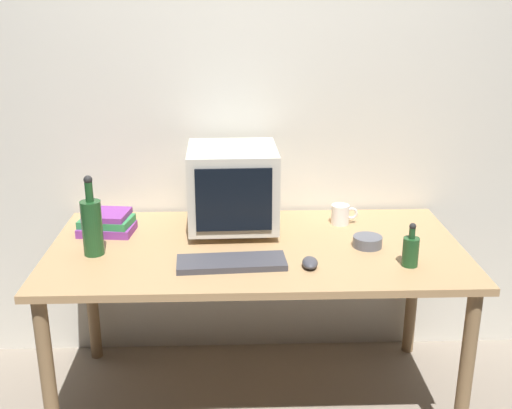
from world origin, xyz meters
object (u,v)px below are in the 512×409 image
(bottle_tall, at_px, (92,225))
(computer_mouse, at_px, (310,263))
(crt_monitor, at_px, (233,188))
(mug, at_px, (341,214))
(keyboard, at_px, (231,263))
(bottle_short, at_px, (411,250))
(cd_spindle, at_px, (367,242))
(book_stack, at_px, (107,223))

(bottle_tall, bearing_deg, computer_mouse, -10.36)
(crt_monitor, bearing_deg, computer_mouse, -54.78)
(computer_mouse, distance_m, mug, 0.50)
(mug, bearing_deg, crt_monitor, -174.36)
(crt_monitor, relative_size, keyboard, 0.95)
(keyboard, xyz_separation_m, mug, (0.49, 0.44, 0.03))
(computer_mouse, relative_size, bottle_short, 0.57)
(crt_monitor, distance_m, mug, 0.51)
(computer_mouse, height_order, cd_spindle, cd_spindle)
(bottle_short, bearing_deg, crt_monitor, 148.57)
(cd_spindle, bearing_deg, computer_mouse, -143.42)
(bottle_tall, distance_m, cd_spindle, 1.12)
(book_stack, bearing_deg, bottle_short, -17.65)
(bottle_tall, bearing_deg, cd_spindle, 1.96)
(bottle_tall, xyz_separation_m, cd_spindle, (1.11, 0.04, -0.10))
(bottle_short, relative_size, cd_spindle, 1.45)
(bottle_short, bearing_deg, keyboard, 178.00)
(keyboard, height_order, book_stack, book_stack)
(mug, distance_m, cd_spindle, 0.28)
(book_stack, relative_size, mug, 2.05)
(crt_monitor, relative_size, cd_spindle, 3.31)
(computer_mouse, xyz_separation_m, book_stack, (-0.85, 0.39, 0.03))
(crt_monitor, height_order, bottle_tall, crt_monitor)
(keyboard, bearing_deg, mug, 38.10)
(keyboard, distance_m, book_stack, 0.66)
(crt_monitor, height_order, mug, crt_monitor)
(bottle_tall, distance_m, mug, 1.09)
(mug, bearing_deg, book_stack, -176.03)
(crt_monitor, height_order, book_stack, crt_monitor)
(computer_mouse, relative_size, mug, 0.83)
(crt_monitor, relative_size, book_stack, 1.61)
(keyboard, distance_m, bottle_tall, 0.58)
(computer_mouse, distance_m, cd_spindle, 0.33)
(mug, bearing_deg, bottle_tall, -163.55)
(crt_monitor, bearing_deg, keyboard, -90.94)
(bottle_tall, height_order, book_stack, bottle_tall)
(crt_monitor, bearing_deg, bottle_tall, -154.97)
(bottle_tall, xyz_separation_m, book_stack, (0.01, 0.24, -0.08))
(cd_spindle, bearing_deg, book_stack, 169.81)
(keyboard, height_order, computer_mouse, computer_mouse)
(computer_mouse, bearing_deg, crt_monitor, 128.84)
(bottle_short, xyz_separation_m, cd_spindle, (-0.12, 0.19, -0.04))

